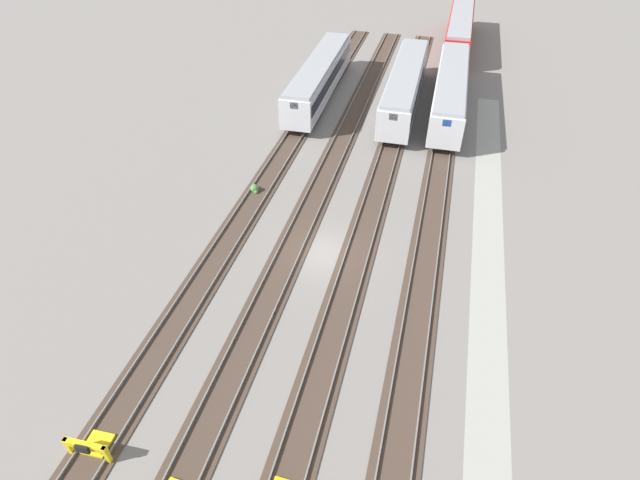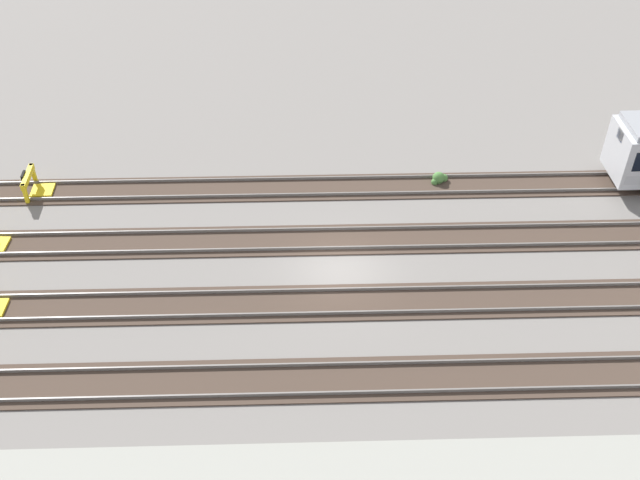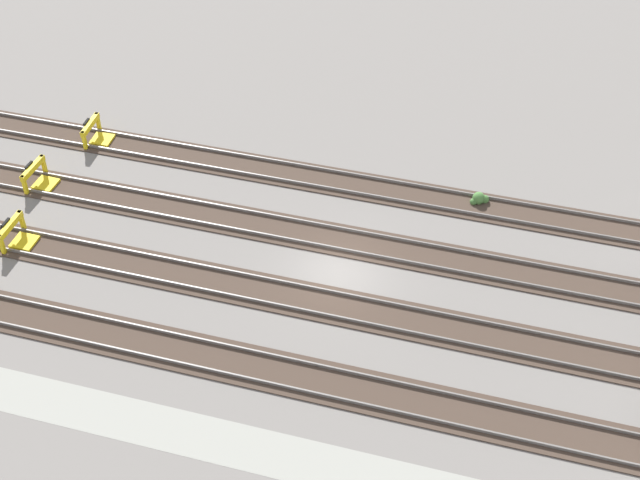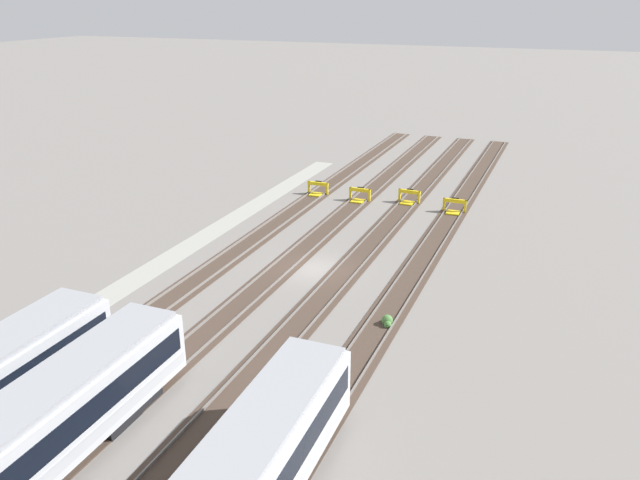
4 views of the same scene
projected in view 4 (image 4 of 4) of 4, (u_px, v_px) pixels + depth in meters
ground_plane at (315, 269)px, 42.19m from camera, size 400.00×400.00×0.00m
service_walkway at (187, 247)px, 45.80m from camera, size 54.00×2.00×0.01m
rail_track_nearest at (233, 255)px, 44.43m from camera, size 90.00×2.23×0.21m
rail_track_near_inner at (287, 264)px, 42.93m from camera, size 90.00×2.24×0.21m
rail_track_middle at (344, 273)px, 41.42m from camera, size 90.00×2.24×0.21m
rail_track_far_inner at (407, 284)px, 39.92m from camera, size 90.00×2.23×0.21m
subway_car_front_row_left_inner at (10, 454)px, 22.23m from camera, size 18.03×3.02×3.70m
bumper_stop_nearest_track at (317, 189)px, 57.71m from camera, size 1.36×2.01×1.22m
bumper_stop_near_inner_track at (359, 196)px, 55.87m from camera, size 1.35×2.00×1.22m
bumper_stop_middle_track at (408, 198)px, 55.36m from camera, size 1.38×2.01×1.22m
bumper_stop_far_inner_track at (454, 207)px, 52.91m from camera, size 1.37×2.01×1.22m
weed_clump at (387, 321)px, 34.95m from camera, size 0.92×0.70×0.64m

